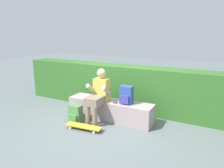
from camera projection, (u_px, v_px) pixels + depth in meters
name	position (u px, v px, depth m)	size (l,w,h in m)	color
ground_plane	(103.00, 124.00, 4.76)	(24.00, 24.00, 0.00)	slate
bench_main	(110.00, 110.00, 4.98)	(2.04, 0.47, 0.46)	#A79595
person_skater	(98.00, 94.00, 4.77)	(0.49, 0.62, 1.21)	gold
skateboard_near_person	(84.00, 126.00, 4.47)	(0.82, 0.27, 0.09)	gold
backpack_on_bench	(126.00, 95.00, 4.69)	(0.28, 0.23, 0.40)	#2D4C99
backpack_on_ground	(75.00, 114.00, 4.83)	(0.28, 0.23, 0.40)	#51894C
hedge_row	(129.00, 88.00, 5.57)	(6.33, 0.57, 1.16)	#336928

